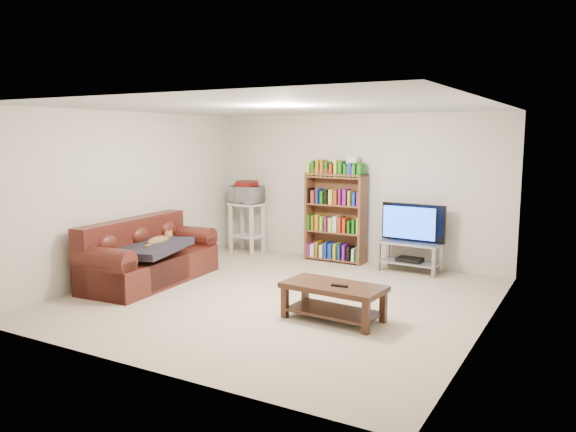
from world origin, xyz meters
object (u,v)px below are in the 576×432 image
Objects in this scene: sofa at (147,260)px; tv_stand at (410,252)px; coffee_table at (333,295)px; bookshelf at (335,217)px.

sofa reaches higher than tv_stand.
tv_stand is (3.08, 2.38, -0.00)m from sofa.
coffee_table is 1.23× the size of tv_stand.
bookshelf reaches higher than tv_stand.
tv_stand is (0.07, 2.61, 0.03)m from coffee_table.
sofa is 3.02m from coffee_table.
sofa is 1.83× the size of coffee_table.
tv_stand is 0.65× the size of bookshelf.
bookshelf is (-1.23, 2.73, 0.46)m from coffee_table.
sofa is at bearing -138.76° from tv_stand.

